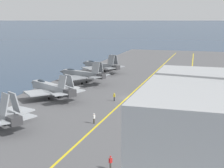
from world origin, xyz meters
name	(u,v)px	position (x,y,z in m)	size (l,w,h in m)	color
ground_plane	(127,100)	(0.00, 0.00, 0.00)	(2000.00, 2000.00, 0.00)	navy
carrier_deck	(127,99)	(0.00, 0.00, 0.20)	(208.64, 48.78, 0.40)	#565659
deck_stripe_foul_line	(189,102)	(0.00, -13.41, 0.40)	(187.77, 0.36, 0.01)	yellow
deck_stripe_centerline	(127,98)	(0.00, 0.00, 0.40)	(187.77, 0.36, 0.01)	yellow
parked_jet_second	(51,88)	(-5.07, 15.89, 2.72)	(12.89, 15.94, 5.90)	#9EA3A8
parked_jet_third	(82,74)	(12.05, 15.43, 2.96)	(13.06, 15.13, 6.13)	gray
parked_jet_fourth	(100,65)	(30.38, 16.55, 2.65)	(12.89, 16.03, 5.95)	gray
crew_brown_vest	(158,84)	(13.21, -4.73, 1.35)	(0.39, 0.45, 1.73)	#4C473D
crew_green_vest	(167,145)	(-27.42, -12.64, 1.31)	(0.40, 0.29, 1.66)	#383328
crew_yellow_vest	(114,97)	(-3.43, 1.94, 1.37)	(0.27, 0.38, 1.77)	#232328
crew_red_vest	(111,162)	(-35.03, -6.98, 1.35)	(0.46, 0.42, 1.73)	#4C473D
crew_blue_vest	(209,100)	(-0.93, -17.48, 1.37)	(0.39, 0.45, 1.76)	#232328
crew_purple_vest	(195,101)	(-1.87, -14.78, 1.33)	(0.39, 0.45, 1.70)	#383328
crew_white_vest	(94,118)	(-19.10, 0.87, 1.39)	(0.45, 0.38, 1.80)	#383328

